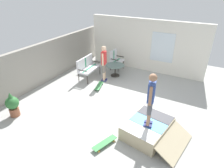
% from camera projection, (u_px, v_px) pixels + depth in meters
% --- Properties ---
extents(ground_plane, '(12.00, 12.00, 0.10)m').
position_uv_depth(ground_plane, '(120.00, 108.00, 7.20)').
color(ground_plane, '#A8A8A3').
extents(back_wall_cinderblock, '(9.00, 0.20, 1.81)m').
position_uv_depth(back_wall_cinderblock, '(39.00, 65.00, 8.45)').
color(back_wall_cinderblock, gray).
rests_on(back_wall_cinderblock, ground_plane).
extents(house_facade, '(0.23, 6.00, 2.60)m').
position_uv_depth(house_facade, '(145.00, 45.00, 9.72)').
color(house_facade, white).
rests_on(house_facade, ground_plane).
extents(skate_ramp, '(1.70, 1.91, 0.45)m').
position_uv_depth(skate_ramp, '(148.00, 129.00, 5.80)').
color(skate_ramp, tan).
rests_on(skate_ramp, ground_plane).
extents(patio_bench, '(1.28, 0.62, 1.02)m').
position_uv_depth(patio_bench, '(87.00, 66.00, 9.12)').
color(patio_bench, '#2D2823').
rests_on(patio_bench, ground_plane).
extents(patio_chair_near_house, '(0.65, 0.58, 1.02)m').
position_uv_depth(patio_chair_near_house, '(115.00, 58.00, 10.07)').
color(patio_chair_near_house, '#2D2823').
rests_on(patio_chair_near_house, ground_plane).
extents(patio_table, '(0.90, 0.90, 0.57)m').
position_uv_depth(patio_table, '(115.00, 68.00, 9.41)').
color(patio_table, '#2D2823').
rests_on(patio_table, ground_plane).
extents(person_watching, '(0.46, 0.31, 1.67)m').
position_uv_depth(person_watching, '(104.00, 61.00, 8.69)').
color(person_watching, navy).
rests_on(person_watching, ground_plane).
extents(person_skater, '(0.47, 0.29, 1.63)m').
position_uv_depth(person_skater, '(151.00, 97.00, 5.19)').
color(person_skater, navy).
rests_on(person_skater, skate_ramp).
extents(skateboard_by_bench, '(0.82, 0.41, 0.10)m').
position_uv_depth(skateboard_by_bench, '(99.00, 86.00, 8.48)').
color(skateboard_by_bench, '#3F8C4C').
rests_on(skateboard_by_bench, ground_plane).
extents(skateboard_spare, '(0.82, 0.45, 0.10)m').
position_uv_depth(skateboard_spare, '(105.00, 143.00, 5.47)').
color(skateboard_spare, '#3F8C4C').
rests_on(skateboard_spare, ground_plane).
extents(potted_plant, '(0.44, 0.44, 0.92)m').
position_uv_depth(potted_plant, '(12.00, 104.00, 6.52)').
color(potted_plant, brown).
rests_on(potted_plant, ground_plane).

